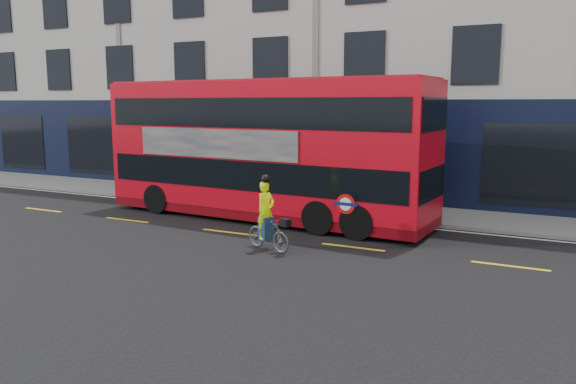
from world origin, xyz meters
The scene contains 8 objects.
ground centered at (0.00, 0.00, 0.00)m, with size 120.00×120.00×0.00m, color black.
pavement centered at (0.00, 6.50, 0.06)m, with size 60.00×3.00×0.12m, color slate.
kerb centered at (0.00, 5.00, 0.07)m, with size 60.00×0.12×0.13m, color slate.
building_terrace centered at (0.00, 12.94, 7.49)m, with size 50.00×10.07×15.00m.
road_edge_line centered at (0.00, 4.70, 0.00)m, with size 58.00×0.10×0.01m, color silver.
lane_dashes centered at (0.00, 1.50, 0.00)m, with size 58.00×0.12×0.01m, color yellow, non-canonical shape.
bus centered at (0.01, 3.80, 2.37)m, with size 11.60×3.36×4.62m.
cyclist centered at (2.06, 0.22, 0.68)m, with size 1.59×0.90×2.03m.
Camera 1 is at (9.02, -12.56, 3.90)m, focal length 35.00 mm.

